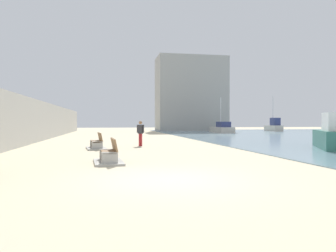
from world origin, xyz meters
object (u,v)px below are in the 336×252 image
Objects in this scene: boat_nearest at (332,135)px; bench_near at (109,157)px; boat_far_right at (274,126)px; boat_mid_bay at (222,128)px; bench_far at (97,145)px; person_walking at (140,131)px.

bench_near is at bearing -163.05° from boat_nearest.
boat_far_right reaches higher than boat_mid_bay.
boat_mid_bay is at bearing 55.92° from bench_far.
bench_far is at bearing -132.98° from boat_far_right.
person_walking is (2.80, 1.69, 0.75)m from bench_far.
boat_mid_bay is at bearing -156.10° from boat_far_right.
boat_nearest is 0.87× the size of boat_far_right.
boat_far_right is 12.00m from boat_mid_bay.
bench_far is 0.30× the size of boat_mid_bay.
person_walking is at bearing 76.18° from bench_near.
boat_mid_bay reaches higher than boat_nearest.
bench_near is at bearing -117.07° from boat_mid_bay.
person_walking is at bearing -121.23° from boat_mid_bay.
boat_nearest reaches higher than bench_far.
boat_nearest reaches higher than person_walking.
person_walking is 11.80m from boat_nearest.
boat_far_right reaches higher than bench_near.
boat_mid_bay reaches higher than bench_far.
boat_mid_bay is (17.06, 25.23, 0.40)m from bench_far.
boat_far_right is at bearing 23.90° from boat_mid_bay.
bench_near is at bearing -126.55° from boat_far_right.
person_walking is (2.08, 8.46, 0.75)m from bench_near.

